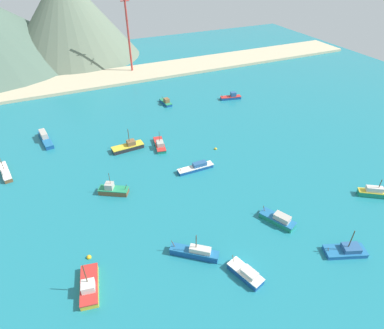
{
  "coord_description": "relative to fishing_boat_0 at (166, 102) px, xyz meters",
  "views": [
    {
      "loc": [
        -24.39,
        -32.15,
        51.81
      ],
      "look_at": [
        5.0,
        33.24,
        1.02
      ],
      "focal_mm": 30.39,
      "sensor_mm": 36.0,
      "label": 1
    }
  ],
  "objects": [
    {
      "name": "hill_central",
      "position": [
        -22.1,
        74.62,
        19.19
      ],
      "size": [
        65.34,
        65.34,
        39.99
      ],
      "color": "#60705B",
      "rests_on": "ground"
    },
    {
      "name": "radio_tower",
      "position": [
        -2.27,
        37.93,
        17.8
      ],
      "size": [
        3.65,
        2.92,
        36.48
      ],
      "color": "#B7332D",
      "rests_on": "ground"
    },
    {
      "name": "ground",
      "position": [
        -12.82,
        -44.44,
        -1.06
      ],
      "size": [
        260.0,
        280.0,
        0.5
      ],
      "color": "teal"
    },
    {
      "name": "fishing_boat_1",
      "position": [
        -54.0,
        -23.79,
        -0.05
      ],
      "size": [
        3.62,
        9.59,
        4.77
      ],
      "color": "brown",
      "rests_on": "ground"
    },
    {
      "name": "fishing_boat_4",
      "position": [
        -29.8,
        -43.03,
        0.19
      ],
      "size": [
        7.52,
        5.85,
        6.04
      ],
      "color": "brown",
      "rests_on": "ground"
    },
    {
      "name": "fishing_boat_0",
      "position": [
        0.0,
        0.0,
        0.0
      ],
      "size": [
        2.86,
        6.84,
        2.4
      ],
      "color": "#14478C",
      "rests_on": "ground"
    },
    {
      "name": "fishing_boat_7",
      "position": [
        28.08,
        -70.26,
        0.21
      ],
      "size": [
        8.7,
        6.59,
        5.01
      ],
      "color": "#198466",
      "rests_on": "ground"
    },
    {
      "name": "fishing_boat_11",
      "position": [
        24.56,
        -6.05,
        0.04
      ],
      "size": [
        8.22,
        3.9,
        2.69
      ],
      "color": "#14478C",
      "rests_on": "ground"
    },
    {
      "name": "fishing_boat_3",
      "position": [
        -7.12,
        -42.53,
        -0.07
      ],
      "size": [
        10.02,
        2.25,
        2.04
      ],
      "color": "#14478C",
      "rests_on": "ground"
    },
    {
      "name": "buoy_1",
      "position": [
        -38.69,
        -60.53,
        -0.64
      ],
      "size": [
        0.94,
        0.94,
        0.94
      ],
      "color": "gold",
      "rests_on": "ground"
    },
    {
      "name": "buoy_0",
      "position": [
        2.34,
        -35.61,
        -0.67
      ],
      "size": [
        0.77,
        0.77,
        0.77
      ],
      "color": "gold",
      "rests_on": "ground"
    },
    {
      "name": "fishing_boat_12",
      "position": [
        -39.71,
        -67.61,
        0.12
      ],
      "size": [
        4.52,
        9.0,
        7.13
      ],
      "color": "gold",
      "rests_on": "ground"
    },
    {
      "name": "fishing_boat_10",
      "position": [
        1.0,
        -67.79,
        0.14
      ],
      "size": [
        5.8,
        8.25,
        2.58
      ],
      "color": "#198466",
      "rests_on": "ground"
    },
    {
      "name": "beach_strip",
      "position": [
        -12.82,
        34.44,
        -0.21
      ],
      "size": [
        247.0,
        20.04,
        1.2
      ],
      "primitive_type": "cube",
      "color": "#C6B793",
      "rests_on": "ground"
    },
    {
      "name": "fishing_boat_8",
      "position": [
        -12.26,
        -27.59,
        -0.03
      ],
      "size": [
        4.07,
        8.87,
        5.3
      ],
      "color": "#198466",
      "rests_on": "ground"
    },
    {
      "name": "fishing_boat_5",
      "position": [
        -21.14,
        -25.05,
        0.1
      ],
      "size": [
        9.44,
        3.55,
        6.74
      ],
      "color": "#232328",
      "rests_on": "ground"
    },
    {
      "name": "fishing_boat_9",
      "position": [
        -43.13,
        -10.07,
        0.23
      ],
      "size": [
        4.01,
        11.22,
        2.85
      ],
      "color": "#14478C",
      "rests_on": "ground"
    },
    {
      "name": "fishing_boat_6",
      "position": [
        8.2,
        -80.28,
        -0.07
      ],
      "size": [
        8.73,
        5.9,
        6.25
      ],
      "color": "#1E5BA8",
      "rests_on": "ground"
    },
    {
      "name": "fishing_boat_2",
      "position": [
        -19.42,
        -68.6,
        0.2
      ],
      "size": [
        8.88,
        7.55,
        5.83
      ],
      "color": "#14478C",
      "rests_on": "ground"
    },
    {
      "name": "fishing_boat_13",
      "position": [
        -12.9,
        -76.77,
        0.06
      ],
      "size": [
        4.65,
        7.48,
        2.8
      ],
      "color": "#14478C",
      "rests_on": "ground"
    }
  ]
}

